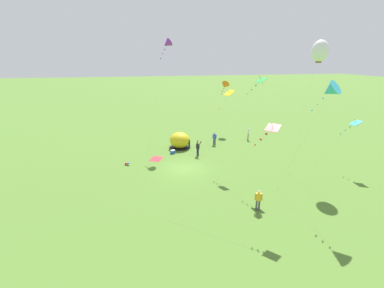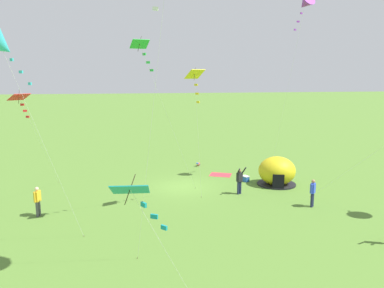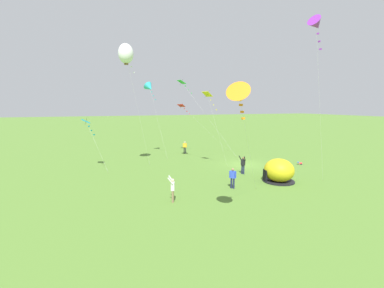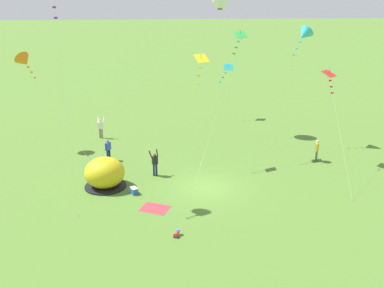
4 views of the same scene
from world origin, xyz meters
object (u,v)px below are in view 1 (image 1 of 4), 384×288
at_px(person_with_toddler, 258,199).
at_px(kite_green, 258,84).
at_px(toddler_crawling, 127,164).
at_px(person_watching_sky, 248,133).
at_px(cooler_box, 173,152).
at_px(kite_cyan, 330,91).
at_px(kite_orange, 225,86).
at_px(popup_tent, 180,141).
at_px(kite_white, 320,51).
at_px(kite_teal, 354,125).
at_px(kite_purple, 167,44).
at_px(person_arms_raised, 198,148).
at_px(kite_yellow, 228,96).
at_px(kite_red, 269,131).
at_px(person_center_field, 215,138).

distance_m(person_with_toddler, kite_green, 10.34).
height_order(toddler_crawling, person_watching_sky, person_watching_sky).
height_order(cooler_box, person_with_toddler, person_with_toddler).
relative_size(toddler_crawling, kite_green, 0.06).
xyz_separation_m(kite_cyan, kite_orange, (-22.48, -0.20, -1.85)).
distance_m(popup_tent, kite_white, 18.73).
relative_size(person_watching_sky, kite_teal, 0.34).
distance_m(cooler_box, kite_purple, 13.41).
relative_size(person_arms_raised, kite_white, 0.15).
bearing_deg(person_arms_raised, kite_yellow, 33.32).
xyz_separation_m(person_watching_sky, kite_orange, (-5.30, -2.07, 6.27)).
bearing_deg(kite_red, kite_teal, 114.65).
xyz_separation_m(cooler_box, kite_cyan, (13.68, 9.71, 8.90)).
height_order(cooler_box, kite_yellow, kite_yellow).
height_order(kite_orange, kite_teal, kite_orange).
xyz_separation_m(person_arms_raised, kite_yellow, (3.48, 2.29, 6.71)).
xyz_separation_m(kite_purple, kite_teal, (12.68, 17.22, -8.04)).
distance_m(person_with_toddler, kite_teal, 14.19).
relative_size(kite_orange, kite_purple, 0.59).
bearing_deg(cooler_box, person_watching_sky, 106.82).
bearing_deg(person_arms_raised, person_with_toddler, 8.68).
xyz_separation_m(kite_cyan, kite_teal, (-5.07, 7.65, -4.16)).
bearing_deg(popup_tent, person_with_toddler, 12.71).
xyz_separation_m(person_with_toddler, kite_green, (-6.03, 2.09, 8.14)).
distance_m(person_with_toddler, person_arms_raised, 12.66).
relative_size(kite_cyan, kite_red, 1.25).
xyz_separation_m(kite_white, kite_yellow, (-2.37, -8.11, -4.27)).
xyz_separation_m(person_watching_sky, kite_cyan, (17.18, -1.87, 8.13)).
height_order(cooler_box, person_watching_sky, person_watching_sky).
height_order(kite_white, kite_purple, kite_purple).
relative_size(cooler_box, kite_white, 0.05).
distance_m(person_watching_sky, kite_teal, 13.99).
xyz_separation_m(person_arms_raised, kite_green, (6.48, 4.01, 8.10)).
distance_m(kite_cyan, kite_red, 5.48).
bearing_deg(person_center_field, kite_orange, 152.33).
bearing_deg(person_center_field, kite_white, 37.21).
xyz_separation_m(person_center_field, kite_cyan, (15.95, 3.62, 8.16)).
relative_size(cooler_box, person_watching_sky, 0.34).
height_order(toddler_crawling, kite_purple, kite_purple).
xyz_separation_m(person_with_toddler, kite_cyan, (-0.20, 4.90, 8.16)).
bearing_deg(person_watching_sky, kite_white, 9.05).
height_order(kite_white, kite_orange, kite_white).
height_order(cooler_box, toddler_crawling, cooler_box).
distance_m(toddler_crawling, kite_yellow, 13.23).
bearing_deg(kite_green, kite_white, 95.69).
distance_m(cooler_box, kite_white, 19.15).
xyz_separation_m(person_watching_sky, kite_purple, (-0.57, -11.45, 12.00)).
height_order(person_with_toddler, person_center_field, same).
height_order(popup_tent, person_watching_sky, popup_tent).
bearing_deg(kite_orange, person_center_field, -27.67).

